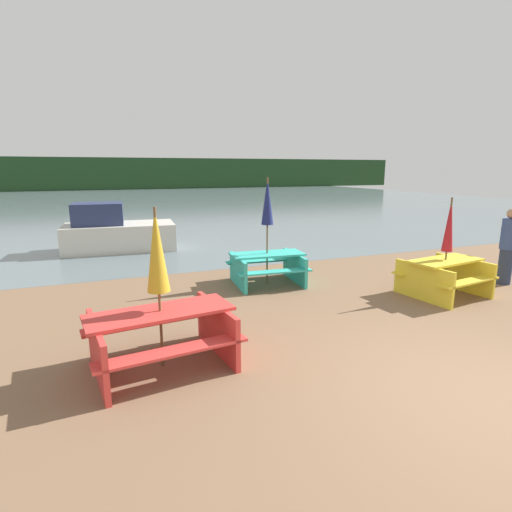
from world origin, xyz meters
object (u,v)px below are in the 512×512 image
object	(u,v)px
picnic_table_yellow	(444,274)
picnic_table_teal	(267,265)
person	(508,247)
umbrella_crimson	(449,226)
picnic_table_red	(161,333)
boat	(116,232)
umbrella_navy	(267,202)
umbrella_gold	(157,251)

from	to	relation	value
picnic_table_yellow	picnic_table_teal	bearing A→B (deg)	145.17
picnic_table_yellow	person	distance (m)	2.05
picnic_table_teal	umbrella_crimson	distance (m)	3.92
picnic_table_yellow	picnic_table_teal	distance (m)	3.78
picnic_table_red	picnic_table_yellow	size ratio (longest dim) A/B	1.16
boat	umbrella_crimson	bearing A→B (deg)	-47.11
umbrella_navy	umbrella_crimson	size ratio (longest dim) A/B	1.18
picnic_table_teal	person	bearing A→B (deg)	-21.57
umbrella_navy	umbrella_crimson	world-z (taller)	umbrella_navy
umbrella_navy	umbrella_crimson	bearing A→B (deg)	-34.83
person	umbrella_navy	bearing A→B (deg)	158.43
umbrella_navy	person	xyz separation A→B (m)	(5.11, -2.02, -1.01)
umbrella_crimson	umbrella_gold	size ratio (longest dim) A/B	0.95
umbrella_crimson	boat	world-z (taller)	umbrella_crimson
picnic_table_yellow	person	world-z (taller)	person
umbrella_gold	boat	size ratio (longest dim) A/B	0.61
picnic_table_teal	umbrella_navy	xyz separation A→B (m)	(0.00, 0.00, 1.44)
picnic_table_red	umbrella_gold	bearing A→B (deg)	90.00
umbrella_crimson	umbrella_gold	world-z (taller)	umbrella_gold
umbrella_crimson	person	bearing A→B (deg)	4.06
umbrella_navy	picnic_table_red	bearing A→B (deg)	-132.57
picnic_table_yellow	umbrella_crimson	distance (m)	1.02
picnic_table_red	picnic_table_yellow	bearing A→B (deg)	9.10
umbrella_navy	umbrella_gold	bearing A→B (deg)	-132.57
picnic_table_red	umbrella_crimson	xyz separation A→B (m)	(5.97, 0.96, 1.00)
umbrella_gold	boat	xyz separation A→B (m)	(-0.19, 8.53, -1.00)
picnic_table_red	umbrella_navy	size ratio (longest dim) A/B	0.84
picnic_table_yellow	picnic_table_red	bearing A→B (deg)	-170.90
picnic_table_teal	boat	world-z (taller)	boat
picnic_table_teal	person	xyz separation A→B (m)	(5.11, -2.02, 0.44)
picnic_table_teal	boat	distance (m)	6.21
boat	person	size ratio (longest dim) A/B	2.03
picnic_table_teal	umbrella_crimson	bearing A→B (deg)	-34.83
umbrella_crimson	umbrella_navy	bearing A→B (deg)	145.17
picnic_table_teal	picnic_table_red	bearing A→B (deg)	-132.57
picnic_table_yellow	picnic_table_teal	size ratio (longest dim) A/B	0.99
boat	picnic_table_red	bearing A→B (deg)	-84.97
picnic_table_teal	boat	size ratio (longest dim) A/B	0.50
picnic_table_yellow	boat	world-z (taller)	boat
picnic_table_yellow	boat	size ratio (longest dim) A/B	0.50
boat	person	world-z (taller)	person
umbrella_gold	person	distance (m)	8.07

